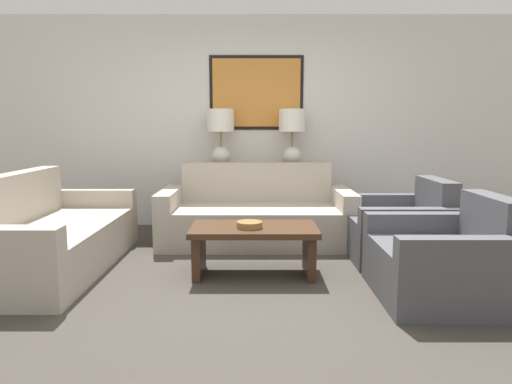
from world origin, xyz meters
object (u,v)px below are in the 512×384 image
(decorative_bowl, at_px, (250,225))
(armchair_near_camera, at_px, (445,263))
(coffee_table, at_px, (254,240))
(armchair_near_back_wall, at_px, (400,231))
(console_table, at_px, (257,198))
(couch_by_side, at_px, (50,238))
(table_lamp_right, at_px, (292,132))
(couch_by_back_wall, at_px, (257,217))
(table_lamp_left, at_px, (221,132))

(decorative_bowl, bearing_deg, armchair_near_camera, -17.86)
(coffee_table, relative_size, armchair_near_back_wall, 1.10)
(console_table, distance_m, couch_by_side, 2.48)
(table_lamp_right, bearing_deg, armchair_near_back_wall, -52.49)
(couch_by_side, relative_size, coffee_table, 1.92)
(coffee_table, bearing_deg, table_lamp_right, 75.61)
(armchair_near_back_wall, bearing_deg, couch_by_back_wall, 156.70)
(table_lamp_right, xyz_separation_m, couch_by_back_wall, (-0.44, -0.66, -0.93))
(table_lamp_right, height_order, couch_by_side, table_lamp_right)
(table_lamp_right, distance_m, decorative_bowl, 2.07)
(couch_by_back_wall, relative_size, armchair_near_back_wall, 2.12)
(console_table, xyz_separation_m, table_lamp_right, (0.44, 0.00, 0.82))
(couch_by_side, bearing_deg, armchair_near_back_wall, 6.21)
(table_lamp_left, height_order, coffee_table, table_lamp_left)
(couch_by_side, relative_size, armchair_near_camera, 2.12)
(couch_by_back_wall, distance_m, decorative_bowl, 1.21)
(couch_by_back_wall, distance_m, couch_by_side, 2.11)
(table_lamp_left, relative_size, table_lamp_right, 1.00)
(couch_by_side, bearing_deg, table_lamp_right, 35.06)
(table_lamp_right, bearing_deg, armchair_near_camera, -67.39)
(armchair_near_back_wall, bearing_deg, coffee_table, -159.59)
(console_table, distance_m, armchair_near_back_wall, 1.90)
(couch_by_back_wall, xyz_separation_m, coffee_table, (-0.02, -1.14, 0.03))
(console_table, distance_m, table_lamp_right, 0.93)
(coffee_table, bearing_deg, table_lamp_left, 103.02)
(console_table, bearing_deg, decorative_bowl, -91.87)
(decorative_bowl, xyz_separation_m, armchair_near_back_wall, (1.47, 0.59, -0.19))
(decorative_bowl, xyz_separation_m, armchair_near_camera, (1.47, -0.47, -0.19))
(console_table, height_order, armchair_near_back_wall, armchair_near_back_wall)
(console_table, distance_m, table_lamp_left, 0.93)
(console_table, height_order, couch_by_side, couch_by_side)
(decorative_bowl, bearing_deg, couch_by_side, 172.60)
(table_lamp_right, height_order, armchair_near_back_wall, table_lamp_right)
(armchair_near_back_wall, bearing_deg, armchair_near_camera, -90.00)
(armchair_near_camera, bearing_deg, console_table, 121.16)
(couch_by_back_wall, height_order, armchair_near_camera, couch_by_back_wall)
(table_lamp_left, distance_m, table_lamp_right, 0.88)
(table_lamp_left, relative_size, coffee_table, 0.66)
(coffee_table, bearing_deg, couch_by_side, 174.56)
(table_lamp_left, height_order, table_lamp_right, same)
(coffee_table, height_order, armchair_near_back_wall, armchair_near_back_wall)
(console_table, xyz_separation_m, table_lamp_left, (-0.44, 0.00, 0.82))
(couch_by_back_wall, relative_size, coffee_table, 1.92)
(armchair_near_camera, bearing_deg, coffee_table, 159.59)
(table_lamp_left, height_order, armchair_near_camera, table_lamp_left)
(decorative_bowl, bearing_deg, table_lamp_right, 74.95)
(armchair_near_back_wall, relative_size, armchair_near_camera, 1.00)
(couch_by_side, bearing_deg, couch_by_back_wall, 27.24)
(table_lamp_right, relative_size, couch_by_side, 0.34)
(console_table, xyz_separation_m, coffee_table, (-0.02, -1.80, -0.08))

